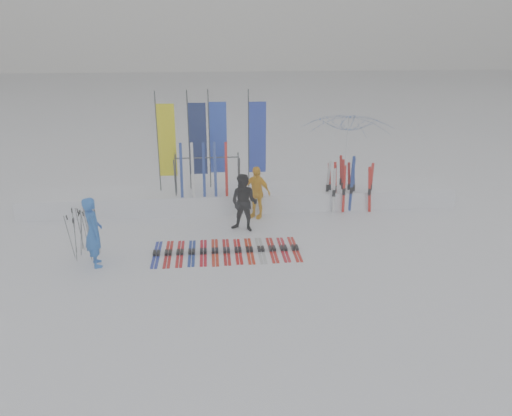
{
  "coord_description": "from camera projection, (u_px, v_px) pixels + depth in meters",
  "views": [
    {
      "loc": [
        -1.0,
        -11.03,
        5.57
      ],
      "look_at": [
        0.2,
        1.6,
        1.0
      ],
      "focal_mm": 35.0,
      "sensor_mm": 36.0,
      "label": 1
    }
  ],
  "objects": [
    {
      "name": "tent_canopy",
      "position": [
        346.0,
        153.0,
        17.48
      ],
      "size": [
        4.23,
        4.26,
        2.9
      ],
      "primitive_type": "imported",
      "rotation": [
        0.0,
        0.0,
        -0.43
      ],
      "color": "white",
      "rests_on": "ground"
    },
    {
      "name": "person_blue",
      "position": [
        93.0,
        232.0,
        12.18
      ],
      "size": [
        0.62,
        0.76,
        1.78
      ],
      "primitive_type": "imported",
      "rotation": [
        0.0,
        0.0,
        1.93
      ],
      "color": "blue",
      "rests_on": "ground"
    },
    {
      "name": "ski_rack",
      "position": [
        207.0,
        170.0,
        15.68
      ],
      "size": [
        2.04,
        0.8,
        1.23
      ],
      "color": "#383A3F",
      "rests_on": "ground"
    },
    {
      "name": "person_black",
      "position": [
        244.0,
        203.0,
        14.35
      ],
      "size": [
        1.01,
        0.92,
        1.69
      ],
      "primitive_type": "imported",
      "rotation": [
        0.0,
        0.0,
        -0.41
      ],
      "color": "black",
      "rests_on": "ground"
    },
    {
      "name": "snow_bank",
      "position": [
        241.0,
        198.0,
        16.52
      ],
      "size": [
        14.0,
        1.6,
        0.6
      ],
      "primitive_type": "cube",
      "color": "white",
      "rests_on": "ground"
    },
    {
      "name": "upright_skis",
      "position": [
        346.0,
        185.0,
        16.16
      ],
      "size": [
        1.54,
        1.1,
        1.67
      ],
      "color": "navy",
      "rests_on": "ground"
    },
    {
      "name": "person_yellow",
      "position": [
        256.0,
        192.0,
        15.39
      ],
      "size": [
        1.02,
        0.86,
        1.64
      ],
      "primitive_type": "imported",
      "rotation": [
        0.0,
        0.0,
        -0.58
      ],
      "color": "yellow",
      "rests_on": "ground"
    },
    {
      "name": "ski_row",
      "position": [
        226.0,
        251.0,
        13.19
      ],
      "size": [
        3.83,
        1.69,
        0.07
      ],
      "color": "#162499",
      "rests_on": "ground"
    },
    {
      "name": "pole_cluster",
      "position": [
        82.0,
        233.0,
        12.87
      ],
      "size": [
        0.71,
        0.75,
        1.26
      ],
      "color": "#595B60",
      "rests_on": "ground"
    },
    {
      "name": "ground",
      "position": [
        254.0,
        268.0,
        12.31
      ],
      "size": [
        120.0,
        120.0,
        0.0
      ],
      "primitive_type": "plane",
      "color": "white",
      "rests_on": "ground"
    },
    {
      "name": "feather_flags",
      "position": [
        209.0,
        139.0,
        15.96
      ],
      "size": [
        3.47,
        0.29,
        3.2
      ],
      "color": "#383A3F",
      "rests_on": "ground"
    }
  ]
}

